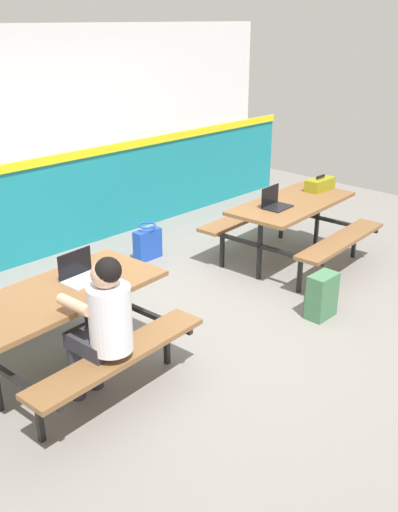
# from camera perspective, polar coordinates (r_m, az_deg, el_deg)

# --- Properties ---
(ground_plane) EXTENTS (10.00, 10.00, 0.02)m
(ground_plane) POSITION_cam_1_polar(r_m,az_deg,el_deg) (5.59, 1.62, -5.91)
(ground_plane) COLOR gray
(accent_backdrop) EXTENTS (8.00, 0.14, 2.60)m
(accent_backdrop) POSITION_cam_1_polar(r_m,az_deg,el_deg) (6.98, -13.71, 10.31)
(accent_backdrop) COLOR teal
(accent_backdrop) RESTS_ON ground
(picnic_table_left) EXTENTS (1.65, 1.65, 0.74)m
(picnic_table_left) POSITION_cam_1_polar(r_m,az_deg,el_deg) (4.57, -13.38, -5.27)
(picnic_table_left) COLOR brown
(picnic_table_left) RESTS_ON ground
(picnic_table_right) EXTENTS (1.65, 1.65, 0.74)m
(picnic_table_right) POSITION_cam_1_polar(r_m,az_deg,el_deg) (6.63, 9.16, 3.96)
(picnic_table_right) COLOR brown
(picnic_table_right) RESTS_ON ground
(student_nearer) EXTENTS (0.38, 0.53, 1.21)m
(student_nearer) POSITION_cam_1_polar(r_m,az_deg,el_deg) (4.08, -9.48, -6.34)
(student_nearer) COLOR #2D2D38
(student_nearer) RESTS_ON ground
(laptop_silver) EXTENTS (0.33, 0.24, 0.22)m
(laptop_silver) POSITION_cam_1_polar(r_m,az_deg,el_deg) (4.62, -11.61, -1.76)
(laptop_silver) COLOR silver
(laptop_silver) RESTS_ON picnic_table_left
(laptop_dark) EXTENTS (0.33, 0.24, 0.22)m
(laptop_dark) POSITION_cam_1_polar(r_m,az_deg,el_deg) (6.33, 7.54, 5.22)
(laptop_dark) COLOR black
(laptop_dark) RESTS_ON picnic_table_right
(toolbox_grey) EXTENTS (0.40, 0.18, 0.18)m
(toolbox_grey) POSITION_cam_1_polar(r_m,az_deg,el_deg) (7.07, 11.90, 6.98)
(toolbox_grey) COLOR olive
(toolbox_grey) RESTS_ON picnic_table_right
(backpack_dark) EXTENTS (0.30, 0.22, 0.44)m
(backpack_dark) POSITION_cam_1_polar(r_m,az_deg,el_deg) (5.58, 12.03, -3.90)
(backpack_dark) COLOR #3F724C
(backpack_dark) RESTS_ON ground
(tote_bag_bright) EXTENTS (0.34, 0.21, 0.43)m
(tote_bag_bright) POSITION_cam_1_polar(r_m,az_deg,el_deg) (6.80, -5.12, 1.24)
(tote_bag_bright) COLOR #1E47B2
(tote_bag_bright) RESTS_ON ground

